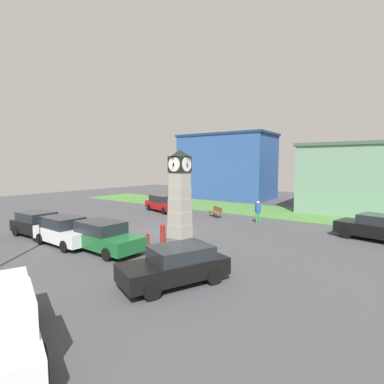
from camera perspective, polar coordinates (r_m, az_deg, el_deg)
name	(u,v)px	position (r m, az deg, el deg)	size (l,w,h in m)	color
ground_plane	(171,232)	(20.84, -4.11, -7.55)	(68.67, 68.67, 0.00)	#424247
clock_tower	(180,195)	(18.84, -2.34, -0.56)	(1.42, 1.40, 5.54)	#9E998F
bollard_near_tower	(163,233)	(17.97, -5.59, -7.76)	(0.30, 0.30, 1.14)	maroon
bollard_mid_row	(148,240)	(16.95, -8.45, -9.08)	(0.21, 0.21, 0.86)	maroon
car_navy_sedan	(39,224)	(21.87, -27.17, -5.42)	(4.00, 2.11, 1.54)	black
car_near_tower	(65,231)	(18.85, -23.01, -6.82)	(4.30, 1.98, 1.61)	silver
car_by_building	(104,236)	(16.80, -16.48, -8.10)	(4.62, 2.10, 1.59)	#19602D
car_far_lot	(164,203)	(29.60, -5.40, -2.16)	(4.87, 3.10, 1.57)	#A51111
car_silver_hatch	(176,265)	(11.96, -3.10, -13.67)	(3.21, 4.55, 1.46)	black
car_end_of_row	(377,227)	(21.56, 31.82, -5.74)	(4.66, 2.87, 1.58)	black
bench	(216,211)	(26.44, 4.59, -3.65)	(1.64, 1.29, 0.90)	brown
pedestrian_near_bench	(258,210)	(24.16, 12.45, -3.44)	(0.43, 0.46, 1.76)	#338C4C
pedestrian_crossing_lot	(183,195)	(35.60, -1.70, -0.50)	(0.28, 0.42, 1.79)	#338C4C
warehouse_blue_far	(227,166)	(41.83, 6.63, 4.90)	(12.89, 7.53, 8.69)	#2D5193
storefront_low_left	(383,178)	(33.53, 32.53, 2.21)	(14.87, 10.21, 6.59)	gray
grass_verge_far	(230,207)	(32.41, 7.26, -2.92)	(41.20, 7.41, 0.04)	#477A38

